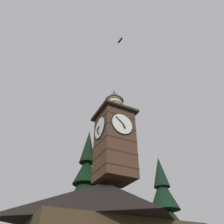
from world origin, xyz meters
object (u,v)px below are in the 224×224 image
object	(u,v)px
moon	(89,215)
flying_bird_high	(120,40)
pine_tree_aside	(167,224)
pine_tree_behind	(83,212)
clock_tower	(114,137)

from	to	relation	value
moon	flying_bird_high	size ratio (longest dim) A/B	2.56
pine_tree_aside	moon	distance (m)	38.14
moon	pine_tree_behind	bearing A→B (deg)	67.71
clock_tower	pine_tree_aside	bearing A→B (deg)	-151.67
pine_tree_aside	flying_bird_high	size ratio (longest dim) A/B	18.45
pine_tree_behind	flying_bird_high	bearing A→B (deg)	85.47
pine_tree_behind	moon	size ratio (longest dim) A/B	8.10
pine_tree_aside	moon	bearing A→B (deg)	-98.02
pine_tree_behind	flying_bird_high	world-z (taller)	flying_bird_high
clock_tower	pine_tree_behind	size ratio (longest dim) A/B	0.67
pine_tree_behind	pine_tree_aside	xyz separation A→B (m)	(-9.69, 0.64, -0.47)
flying_bird_high	clock_tower	bearing A→B (deg)	-108.08
clock_tower	flying_bird_high	world-z (taller)	flying_bird_high
moon	flying_bird_high	distance (m)	49.12
pine_tree_behind	flying_bird_high	size ratio (longest dim) A/B	20.75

